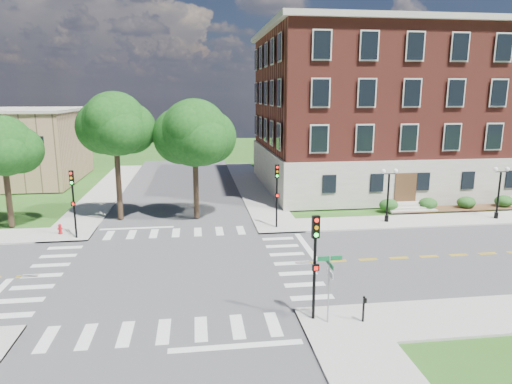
{
  "coord_description": "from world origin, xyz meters",
  "views": [
    {
      "loc": [
        1.56,
        -25.52,
        10.05
      ],
      "look_at": [
        5.79,
        5.94,
        3.2
      ],
      "focal_mm": 32.0,
      "sensor_mm": 36.0,
      "label": 1
    }
  ],
  "objects": [
    {
      "name": "traffic_signal_ne",
      "position": [
        7.55,
        7.33,
        3.19
      ],
      "size": [
        0.35,
        0.4,
        4.8
      ],
      "color": "black",
      "rests_on": "ground"
    },
    {
      "name": "tree_b",
      "position": [
        -12.51,
        10.23,
        6.3
      ],
      "size": [
        4.44,
        4.44,
        8.43
      ],
      "color": "#2C2316",
      "rests_on": "ground"
    },
    {
      "name": "traffic_signal_se",
      "position": [
        6.64,
        -7.11,
        3.19
      ],
      "size": [
        0.34,
        0.39,
        4.8
      ],
      "color": "black",
      "rests_on": "ground"
    },
    {
      "name": "twin_lamp_west",
      "position": [
        16.49,
        7.71,
        2.52
      ],
      "size": [
        1.36,
        0.36,
        4.23
      ],
      "color": "black",
      "rests_on": "ground"
    },
    {
      "name": "main_building",
      "position": [
        24.0,
        21.99,
        8.34
      ],
      "size": [
        30.6,
        22.4,
        16.5
      ],
      "color": "#9F998D",
      "rests_on": "ground"
    },
    {
      "name": "sidewalk_nw",
      "position": [
        -15.38,
        15.38,
        0.06
      ],
      "size": [
        34.0,
        34.0,
        0.12
      ],
      "color": "#9E9B93",
      "rests_on": "ground"
    },
    {
      "name": "twin_lamp_east",
      "position": [
        25.73,
        7.41,
        2.52
      ],
      "size": [
        1.36,
        0.36,
        4.23
      ],
      "color": "black",
      "rests_on": "ground"
    },
    {
      "name": "ground",
      "position": [
        0.0,
        0.0,
        0.0
      ],
      "size": [
        160.0,
        160.0,
        0.0
      ],
      "primitive_type": "plane",
      "color": "#294F16",
      "rests_on": "ground"
    },
    {
      "name": "street_sign_pole",
      "position": [
        7.19,
        -7.55,
        2.31
      ],
      "size": [
        1.1,
        1.1,
        3.1
      ],
      "color": "gray",
      "rests_on": "ground"
    },
    {
      "name": "shrub_row",
      "position": [
        27.0,
        10.8,
        0.0
      ],
      "size": [
        18.0,
        2.0,
        1.3
      ],
      "primitive_type": null,
      "color": "#174617",
      "rests_on": "ground"
    },
    {
      "name": "fire_hydrant",
      "position": [
        -8.28,
        7.73,
        0.46
      ],
      "size": [
        0.35,
        0.35,
        0.75
      ],
      "color": "red",
      "rests_on": "ground"
    },
    {
      "name": "crosswalk_east",
      "position": [
        7.2,
        0.0,
        0.0
      ],
      "size": [
        2.2,
        10.2,
        0.02
      ],
      "primitive_type": null,
      "color": "silver",
      "rests_on": "ground"
    },
    {
      "name": "sidewalk_ne",
      "position": [
        15.38,
        15.38,
        0.06
      ],
      "size": [
        34.0,
        34.0,
        0.12
      ],
      "color": "#9E9B93",
      "rests_on": "ground"
    },
    {
      "name": "road_ew",
      "position": [
        0.0,
        0.0,
        0.01
      ],
      "size": [
        90.0,
        12.0,
        0.01
      ],
      "primitive_type": "cube",
      "color": "#3D3D3F",
      "rests_on": "ground"
    },
    {
      "name": "push_button_post",
      "position": [
        8.77,
        -7.7,
        0.8
      ],
      "size": [
        0.14,
        0.21,
        1.2
      ],
      "color": "black",
      "rests_on": "ground"
    },
    {
      "name": "tree_d",
      "position": [
        1.56,
        10.85,
        7.02
      ],
      "size": [
        5.35,
        5.35,
        9.6
      ],
      "color": "#2C2316",
      "rests_on": "ground"
    },
    {
      "name": "tree_c",
      "position": [
        -4.57,
        11.4,
        7.73
      ],
      "size": [
        5.01,
        5.01,
        10.15
      ],
      "color": "#2C2316",
      "rests_on": "ground"
    },
    {
      "name": "road_ns",
      "position": [
        0.0,
        0.0,
        0.01
      ],
      "size": [
        12.0,
        90.0,
        0.01
      ],
      "primitive_type": "cube",
      "color": "#3D3D3F",
      "rests_on": "ground"
    },
    {
      "name": "stop_bar_east",
      "position": [
        8.8,
        3.0,
        0.0
      ],
      "size": [
        0.4,
        5.5,
        0.0
      ],
      "primitive_type": "cube",
      "color": "silver",
      "rests_on": "ground"
    },
    {
      "name": "traffic_signal_nw",
      "position": [
        -6.9,
        6.63,
        3.19
      ],
      "size": [
        0.37,
        0.44,
        4.8
      ],
      "color": "black",
      "rests_on": "ground"
    }
  ]
}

